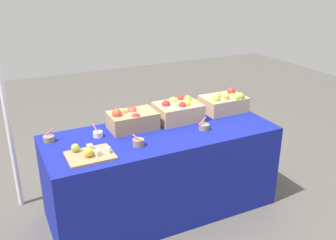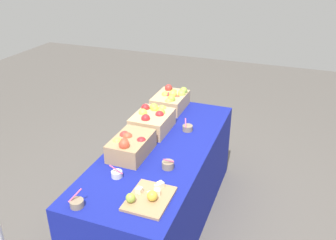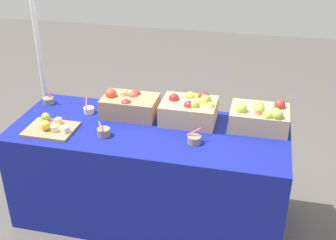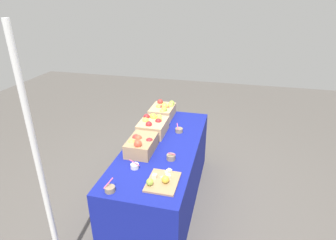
% 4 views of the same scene
% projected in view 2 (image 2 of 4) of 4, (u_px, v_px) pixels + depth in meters
% --- Properties ---
extents(ground_plane, '(10.00, 10.00, 0.00)m').
position_uv_depth(ground_plane, '(162.00, 218.00, 3.17)').
color(ground_plane, '#56514C').
extents(table, '(1.90, 0.76, 0.74)m').
position_uv_depth(table, '(161.00, 184.00, 3.01)').
color(table, navy).
rests_on(table, ground_plane).
extents(apple_crate_left, '(0.39, 0.28, 0.20)m').
position_uv_depth(apple_crate_left, '(171.00, 100.00, 3.49)').
color(apple_crate_left, tan).
rests_on(apple_crate_left, table).
extents(apple_crate_middle, '(0.38, 0.30, 0.20)m').
position_uv_depth(apple_crate_middle, '(152.00, 120.00, 3.08)').
color(apple_crate_middle, tan).
rests_on(apple_crate_middle, table).
extents(apple_crate_right, '(0.39, 0.26, 0.20)m').
position_uv_depth(apple_crate_right, '(131.00, 145.00, 2.71)').
color(apple_crate_right, tan).
rests_on(apple_crate_right, table).
extents(cutting_board_front, '(0.33, 0.26, 0.09)m').
position_uv_depth(cutting_board_front, '(148.00, 197.00, 2.24)').
color(cutting_board_front, tan).
rests_on(cutting_board_front, table).
extents(sample_bowl_near, '(0.09, 0.09, 0.09)m').
position_uv_depth(sample_bowl_near, '(168.00, 165.00, 2.56)').
color(sample_bowl_near, gray).
rests_on(sample_bowl_near, table).
extents(sample_bowl_mid, '(0.08, 0.09, 0.11)m').
position_uv_depth(sample_bowl_mid, '(117.00, 174.00, 2.46)').
color(sample_bowl_mid, silver).
rests_on(sample_bowl_mid, table).
extents(sample_bowl_far, '(0.09, 0.09, 0.11)m').
position_uv_depth(sample_bowl_far, '(77.00, 203.00, 2.19)').
color(sample_bowl_far, gray).
rests_on(sample_bowl_far, table).
extents(sample_bowl_extra, '(0.10, 0.09, 0.10)m').
position_uv_depth(sample_bowl_extra, '(187.00, 128.00, 3.08)').
color(sample_bowl_extra, gray).
rests_on(sample_bowl_extra, table).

